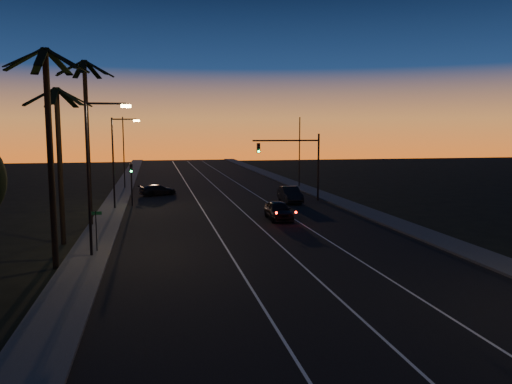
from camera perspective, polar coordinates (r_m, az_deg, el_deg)
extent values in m
cube|color=black|center=(40.93, -1.10, -3.27)|extent=(20.00, 170.00, 0.01)
cube|color=#353532|center=(40.44, -16.93, -3.60)|extent=(2.40, 170.00, 0.16)
cube|color=#353532|center=(44.31, 13.31, -2.56)|extent=(2.40, 170.00, 0.16)
cube|color=silver|center=(40.50, -5.28, -3.39)|extent=(0.12, 160.00, 0.01)
cube|color=silver|center=(41.02, -0.41, -3.23)|extent=(0.12, 160.00, 0.01)
cube|color=silver|center=(41.83, 4.30, -3.04)|extent=(0.12, 160.00, 0.01)
cylinder|color=black|center=(28.14, -22.42, 3.27)|extent=(0.32, 0.32, 11.50)
cube|color=black|center=(28.40, -20.74, 13.87)|extent=(2.18, 0.92, 1.18)
cube|color=black|center=(29.19, -21.69, 13.63)|extent=(1.25, 2.12, 1.18)
cube|color=black|center=(29.33, -23.52, 13.51)|extent=(1.34, 2.09, 1.18)
cube|color=black|center=(28.73, -24.94, 13.59)|extent=(2.18, 0.82, 1.18)
cube|color=black|center=(27.82, -24.90, 13.82)|extent=(1.90, 1.69, 1.18)
cube|color=black|center=(27.28, -23.32, 14.05)|extent=(0.45, 2.16, 1.18)
cube|color=black|center=(27.55, -21.42, 14.06)|extent=(1.95, 1.61, 1.18)
cylinder|color=black|center=(34.19, -21.49, 2.63)|extent=(0.32, 0.32, 10.00)
cube|color=black|center=(34.26, -20.04, 10.14)|extent=(2.18, 0.92, 1.18)
cube|color=black|center=(35.05, -20.84, 10.02)|extent=(1.25, 2.12, 1.18)
cube|color=black|center=(35.18, -22.34, 9.94)|extent=(1.34, 2.09, 1.18)
cube|color=black|center=(34.56, -23.49, 9.95)|extent=(2.18, 0.82, 1.18)
cube|color=black|center=(33.65, -23.42, 10.05)|extent=(1.90, 1.69, 1.18)
cube|color=black|center=(33.12, -22.11, 10.16)|extent=(0.45, 2.16, 1.18)
cube|color=black|center=(33.40, -20.58, 10.20)|extent=(1.95, 1.61, 1.18)
cylinder|color=black|center=(39.91, -18.69, 5.12)|extent=(0.32, 0.32, 12.50)
cube|color=black|center=(40.30, -17.48, 13.29)|extent=(2.18, 0.92, 1.18)
cube|color=black|center=(41.06, -18.22, 13.14)|extent=(1.25, 2.12, 1.18)
cube|color=black|center=(41.14, -19.53, 13.07)|extent=(1.34, 2.09, 1.18)
cube|color=black|center=(40.50, -20.47, 13.14)|extent=(2.18, 0.82, 1.18)
cube|color=black|center=(39.59, -20.34, 13.29)|extent=(1.90, 1.69, 1.18)
cube|color=black|center=(39.11, -19.18, 13.42)|extent=(0.45, 2.16, 1.18)
cube|color=black|center=(39.43, -17.89, 13.42)|extent=(1.95, 1.61, 1.18)
cylinder|color=black|center=(29.96, -18.59, 1.23)|extent=(0.16, 0.16, 9.00)
cylinder|color=black|center=(29.74, -16.80, 9.65)|extent=(2.20, 0.12, 0.12)
cube|color=#E5B45B|center=(29.66, -14.64, 9.48)|extent=(0.55, 0.26, 0.16)
cylinder|color=black|center=(47.84, -16.00, 3.08)|extent=(0.16, 0.16, 8.50)
cylinder|color=black|center=(47.67, -14.84, 8.04)|extent=(2.20, 0.12, 0.12)
cube|color=#E5B45B|center=(47.62, -13.50, 7.93)|extent=(0.55, 0.26, 0.16)
cylinder|color=black|center=(31.38, -17.78, -4.40)|extent=(0.06, 0.06, 2.60)
cube|color=#0E5426|center=(31.18, -17.86, -2.32)|extent=(0.70, 0.03, 0.20)
cylinder|color=black|center=(52.51, 7.14, 2.82)|extent=(0.20, 0.20, 7.00)
cylinder|color=black|center=(51.36, 3.46, 5.89)|extent=(7.00, 0.16, 0.16)
cube|color=black|center=(50.71, 0.28, 5.04)|extent=(0.32, 0.28, 1.00)
sphere|color=black|center=(50.53, 0.32, 5.40)|extent=(0.20, 0.20, 0.20)
sphere|color=black|center=(50.54, 0.32, 5.03)|extent=(0.20, 0.20, 0.20)
sphere|color=#14FF59|center=(50.55, 0.32, 4.67)|extent=(0.20, 0.20, 0.20)
cylinder|color=black|center=(49.92, -14.03, 0.83)|extent=(0.14, 0.14, 4.20)
cube|color=black|center=(49.78, -14.08, 2.66)|extent=(0.28, 0.25, 0.90)
sphere|color=black|center=(49.61, -14.10, 2.97)|extent=(0.18, 0.18, 0.18)
sphere|color=black|center=(49.63, -14.09, 2.64)|extent=(0.18, 0.18, 0.18)
sphere|color=#14FF59|center=(49.65, -14.08, 2.32)|extent=(0.18, 0.18, 0.18)
cylinder|color=black|center=(64.76, -14.88, 4.32)|extent=(0.14, 0.14, 9.00)
cylinder|color=black|center=(64.32, 4.99, 4.51)|extent=(0.14, 0.14, 9.00)
imported|color=black|center=(41.25, 2.59, -2.10)|extent=(1.94, 4.58, 1.54)
sphere|color=#FF0F05|center=(38.44, 2.35, -2.40)|extent=(0.18, 0.18, 0.18)
sphere|color=#FF0F05|center=(38.80, 4.58, -2.33)|extent=(0.18, 0.18, 0.18)
imported|color=black|center=(51.10, 3.90, -0.29)|extent=(1.83, 4.92, 1.61)
imported|color=black|center=(57.50, -11.15, 0.23)|extent=(4.56, 3.26, 1.23)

